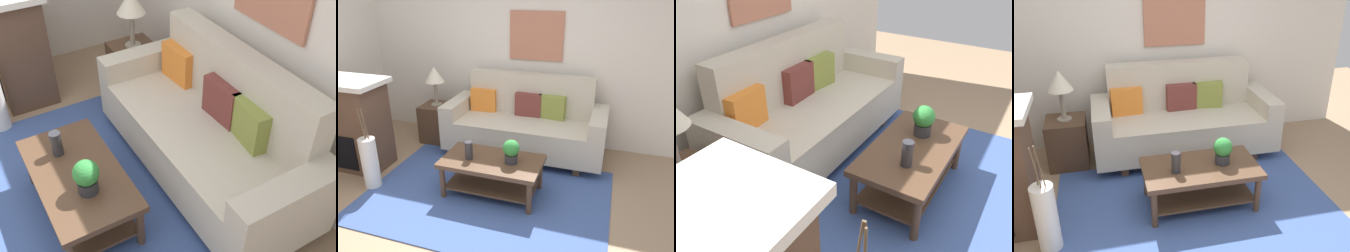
% 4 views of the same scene
% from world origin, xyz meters
% --- Properties ---
extents(ground_plane, '(8.90, 8.90, 0.00)m').
position_xyz_m(ground_plane, '(0.00, 0.00, 0.00)').
color(ground_plane, '#9E7F60').
extents(wall_back, '(4.90, 0.10, 2.70)m').
position_xyz_m(wall_back, '(0.00, 2.19, 1.35)').
color(wall_back, silver).
rests_on(wall_back, ground_plane).
extents(area_rug, '(2.68, 1.88, 0.01)m').
position_xyz_m(area_rug, '(0.00, 0.50, 0.01)').
color(area_rug, '#3D5693').
rests_on(area_rug, ground_plane).
extents(couch, '(2.13, 0.84, 1.08)m').
position_xyz_m(couch, '(0.14, 1.65, 0.43)').
color(couch, beige).
rests_on(couch, ground_plane).
extents(throw_pillow_orange, '(0.37, 0.15, 0.32)m').
position_xyz_m(throw_pillow_orange, '(-0.52, 1.78, 0.68)').
color(throw_pillow_orange, orange).
rests_on(throw_pillow_orange, couch).
extents(throw_pillow_maroon, '(0.36, 0.13, 0.32)m').
position_xyz_m(throw_pillow_maroon, '(0.14, 1.78, 0.68)').
color(throw_pillow_maroon, brown).
rests_on(throw_pillow_maroon, couch).
extents(throw_pillow_olive, '(0.37, 0.17, 0.32)m').
position_xyz_m(throw_pillow_olive, '(0.47, 1.78, 0.68)').
color(throw_pillow_olive, olive).
rests_on(throw_pillow_olive, couch).
extents(coffee_table, '(1.10, 0.60, 0.43)m').
position_xyz_m(coffee_table, '(0.04, 0.58, 0.31)').
color(coffee_table, '#513826').
rests_on(coffee_table, ground_plane).
extents(tabletop_vase, '(0.08, 0.08, 0.20)m').
position_xyz_m(tabletop_vase, '(-0.20, 0.53, 0.53)').
color(tabletop_vase, '#2D2D33').
rests_on(tabletop_vase, coffee_table).
extents(potted_plant_tabletop, '(0.18, 0.18, 0.26)m').
position_xyz_m(potted_plant_tabletop, '(0.26, 0.59, 0.57)').
color(potted_plant_tabletop, '#2D2D33').
rests_on(potted_plant_tabletop, coffee_table).
extents(side_table, '(0.44, 0.44, 0.56)m').
position_xyz_m(side_table, '(-1.23, 1.67, 0.28)').
color(side_table, '#513826').
rests_on(side_table, ground_plane).
extents(table_lamp, '(0.28, 0.28, 0.57)m').
position_xyz_m(table_lamp, '(-1.23, 1.67, 0.99)').
color(table_lamp, gray).
rests_on(table_lamp, side_table).
extents(fireplace, '(1.02, 0.58, 1.16)m').
position_xyz_m(fireplace, '(-1.90, 0.65, 0.59)').
color(fireplace, brown).
rests_on(fireplace, ground_plane).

